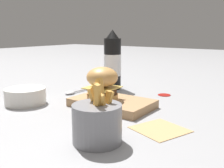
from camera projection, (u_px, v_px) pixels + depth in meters
ground_plane at (113, 111)px, 0.81m from camera, size 6.00×6.00×0.00m
serving_board at (112, 103)px, 0.85m from camera, size 0.26×0.16×0.03m
burger at (102, 83)px, 0.84m from camera, size 0.10×0.10×0.11m
ketchup_bottle at (112, 62)px, 1.10m from camera, size 0.07×0.07×0.25m
fries_basket at (97, 122)px, 0.57m from camera, size 0.11×0.11×0.14m
side_bowl at (25, 95)px, 0.89m from camera, size 0.14×0.14×0.05m
spoon at (73, 92)px, 1.04m from camera, size 0.03×0.14×0.01m
ketchup_puddle at (164, 95)px, 1.01m from camera, size 0.05×0.05×0.00m
parchment_square at (160, 129)px, 0.66m from camera, size 0.15×0.15×0.00m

